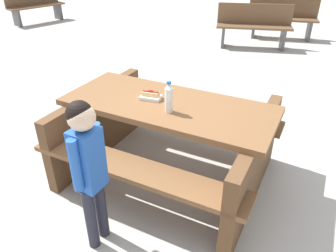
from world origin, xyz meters
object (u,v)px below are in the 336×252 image
(child_in_coat, at_px, (88,160))
(park_bench_near, at_px, (254,25))
(hotdog_tray, at_px, (151,96))
(park_bench_mid, at_px, (282,17))
(park_bench_far, at_px, (35,5))
(picnic_table, at_px, (168,134))
(soda_bottle, at_px, (169,98))

(child_in_coat, xyz_separation_m, park_bench_near, (-0.74, -5.50, -0.28))
(hotdog_tray, height_order, park_bench_mid, park_bench_mid)
(park_bench_near, distance_m, park_bench_far, 5.84)
(hotdog_tray, distance_m, child_in_coat, 0.94)
(picnic_table, distance_m, soda_bottle, 0.45)
(picnic_table, relative_size, park_bench_far, 1.33)
(child_in_coat, bearing_deg, park_bench_near, -97.66)
(picnic_table, relative_size, park_bench_near, 1.32)
(hotdog_tray, bearing_deg, park_bench_mid, -102.34)
(hotdog_tray, relative_size, park_bench_far, 0.12)
(soda_bottle, relative_size, park_bench_near, 0.17)
(park_bench_near, bearing_deg, hotdog_tray, 82.07)
(park_bench_near, bearing_deg, picnic_table, 84.16)
(picnic_table, bearing_deg, park_bench_near, -95.84)
(picnic_table, xyz_separation_m, hotdog_tray, (0.17, -0.03, 0.34))
(park_bench_near, xyz_separation_m, park_bench_far, (5.79, -0.77, 0.00))
(picnic_table, bearing_deg, child_in_coat, 73.27)
(park_bench_far, bearing_deg, soda_bottle, 134.20)
(soda_bottle, bearing_deg, picnic_table, -71.02)
(picnic_table, relative_size, park_bench_mid, 1.33)
(child_in_coat, bearing_deg, picnic_table, -106.73)
(park_bench_mid, bearing_deg, hotdog_tray, 77.66)
(soda_bottle, bearing_deg, child_in_coat, 66.68)
(picnic_table, height_order, park_bench_near, park_bench_near)
(child_in_coat, height_order, park_bench_mid, child_in_coat)
(park_bench_near, bearing_deg, park_bench_mid, -120.93)
(hotdog_tray, distance_m, park_bench_far, 7.43)
(hotdog_tray, bearing_deg, soda_bottle, 139.73)
(soda_bottle, distance_m, park_bench_mid, 5.81)
(park_bench_near, height_order, park_bench_mid, same)
(hotdog_tray, height_order, child_in_coat, child_in_coat)
(park_bench_near, relative_size, park_bench_mid, 1.01)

